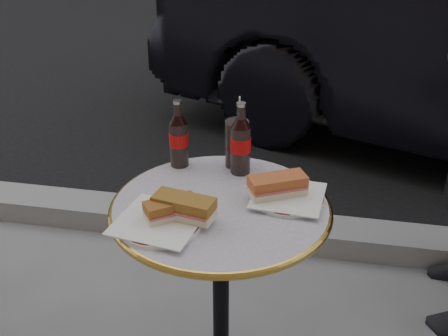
% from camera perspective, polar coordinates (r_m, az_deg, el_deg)
% --- Properties ---
extents(asphalt_road, '(40.00, 8.00, 0.00)m').
position_cam_1_polar(asphalt_road, '(6.50, 8.57, 13.77)').
color(asphalt_road, black).
rests_on(asphalt_road, ground).
extents(curb, '(40.00, 0.20, 0.12)m').
position_cam_1_polar(curb, '(2.68, 3.47, -6.22)').
color(curb, gray).
rests_on(curb, ground).
extents(bistro_table, '(0.62, 0.62, 0.73)m').
position_cam_1_polar(bistro_table, '(1.78, -0.31, -13.75)').
color(bistro_table, '#BAB2C4').
rests_on(bistro_table, ground).
extents(plate_left, '(0.29, 0.29, 0.01)m').
position_cam_1_polar(plate_left, '(1.48, -6.59, -5.60)').
color(plate_left, white).
rests_on(plate_left, bistro_table).
extents(plate_right, '(0.25, 0.25, 0.01)m').
position_cam_1_polar(plate_right, '(1.59, 6.54, -3.04)').
color(plate_right, silver).
rests_on(plate_right, bistro_table).
extents(sandwich_left_a, '(0.15, 0.13, 0.05)m').
position_cam_1_polar(sandwich_left_a, '(1.48, -5.41, -4.24)').
color(sandwich_left_a, brown).
rests_on(sandwich_left_a, plate_left).
extents(sandwich_left_b, '(0.17, 0.11, 0.06)m').
position_cam_1_polar(sandwich_left_b, '(1.47, -4.09, -4.08)').
color(sandwich_left_b, olive).
rests_on(sandwich_left_b, plate_left).
extents(sandwich_right, '(0.18, 0.14, 0.06)m').
position_cam_1_polar(sandwich_right, '(1.58, 5.44, -1.87)').
color(sandwich_right, '#B65A2E').
rests_on(sandwich_right, plate_right).
extents(cola_bottle_left, '(0.07, 0.07, 0.22)m').
position_cam_1_polar(cola_bottle_left, '(1.73, -4.65, 3.52)').
color(cola_bottle_left, black).
rests_on(cola_bottle_left, bistro_table).
extents(cola_bottle_right, '(0.07, 0.07, 0.23)m').
position_cam_1_polar(cola_bottle_right, '(1.68, 1.71, 3.04)').
color(cola_bottle_right, black).
rests_on(cola_bottle_right, bistro_table).
extents(cola_glass, '(0.09, 0.09, 0.15)m').
position_cam_1_polar(cola_glass, '(1.74, 1.31, 2.52)').
color(cola_glass, black).
rests_on(cola_glass, bistro_table).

